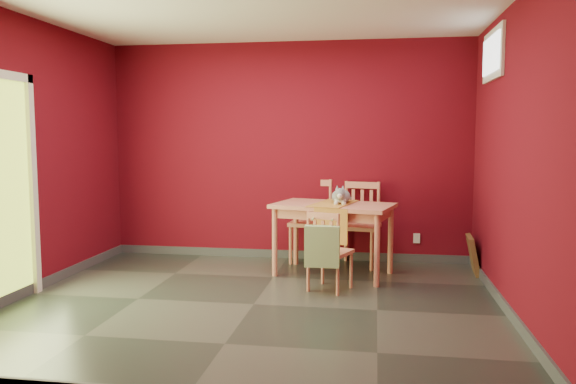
# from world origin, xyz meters

# --- Properties ---
(ground) EXTENTS (4.50, 4.50, 0.00)m
(ground) POSITION_xyz_m (0.00, 0.00, 0.00)
(ground) COLOR #2D342D
(ground) RESTS_ON ground
(room_shell) EXTENTS (4.50, 4.50, 4.50)m
(room_shell) POSITION_xyz_m (0.00, 0.00, 0.05)
(room_shell) COLOR #5C0915
(room_shell) RESTS_ON ground
(window) EXTENTS (0.05, 0.90, 0.50)m
(window) POSITION_xyz_m (2.23, 1.00, 2.35)
(window) COLOR white
(window) RESTS_ON room_shell
(outlet_plate) EXTENTS (0.08, 0.02, 0.12)m
(outlet_plate) POSITION_xyz_m (1.60, 1.99, 0.30)
(outlet_plate) COLOR silver
(outlet_plate) RESTS_ON room_shell
(dining_table) EXTENTS (1.42, 1.04, 0.80)m
(dining_table) POSITION_xyz_m (0.64, 1.22, 0.70)
(dining_table) COLOR tan
(dining_table) RESTS_ON ground
(table_runner) EXTENTS (0.54, 0.84, 0.39)m
(table_runner) POSITION_xyz_m (0.64, 1.10, 0.74)
(table_runner) COLOR #C18231
(table_runner) RESTS_ON dining_table
(chair_far_left) EXTENTS (0.52, 0.52, 1.01)m
(chair_far_left) POSITION_xyz_m (0.32, 1.88, 0.51)
(chair_far_left) COLOR tan
(chair_far_left) RESTS_ON ground
(chair_far_right) EXTENTS (0.54, 0.54, 0.99)m
(chair_far_right) POSITION_xyz_m (0.91, 1.75, 0.51)
(chair_far_right) COLOR tan
(chair_far_right) RESTS_ON ground
(chair_near) EXTENTS (0.49, 0.49, 0.81)m
(chair_near) POSITION_xyz_m (0.64, 0.57, 0.41)
(chair_near) COLOR tan
(chair_near) RESTS_ON ground
(tote_bag) EXTENTS (0.34, 0.20, 0.47)m
(tote_bag) POSITION_xyz_m (0.60, 0.37, 0.49)
(tote_bag) COLOR #90B070
(tote_bag) RESTS_ON chair_near
(cat) EXTENTS (0.27, 0.46, 0.22)m
(cat) POSITION_xyz_m (0.72, 1.27, 0.91)
(cat) COLOR slate
(cat) RESTS_ON table_runner
(picture_frame) EXTENTS (0.17, 0.43, 0.43)m
(picture_frame) POSITION_xyz_m (2.19, 1.52, 0.21)
(picture_frame) COLOR brown
(picture_frame) RESTS_ON ground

